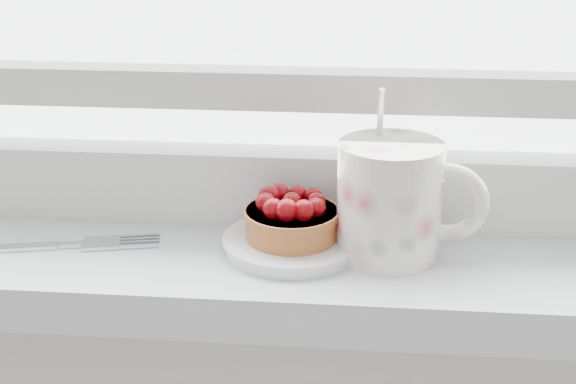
# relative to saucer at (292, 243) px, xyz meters

# --- Properties ---
(saucer) EXTENTS (0.12, 0.12, 0.01)m
(saucer) POSITION_rel_saucer_xyz_m (0.00, 0.00, 0.00)
(saucer) COLOR white
(saucer) RESTS_ON windowsill
(raspberry_tart) EXTENTS (0.09, 0.09, 0.04)m
(raspberry_tart) POSITION_rel_saucer_xyz_m (-0.00, -0.00, 0.03)
(raspberry_tart) COLOR #974C21
(raspberry_tart) RESTS_ON saucer
(floral_mug) EXTENTS (0.14, 0.10, 0.15)m
(floral_mug) POSITION_rel_saucer_xyz_m (0.09, -0.00, 0.05)
(floral_mug) COLOR silver
(floral_mug) RESTS_ON windowsill
(fork) EXTENTS (0.21, 0.07, 0.00)m
(fork) POSITION_rel_saucer_xyz_m (-0.23, -0.02, -0.00)
(fork) COLOR silver
(fork) RESTS_ON windowsill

